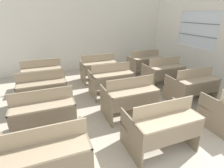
{
  "coord_description": "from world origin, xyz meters",
  "views": [
    {
      "loc": [
        -1.4,
        -0.34,
        2.14
      ],
      "look_at": [
        -0.17,
        2.81,
        0.73
      ],
      "focal_mm": 28.0,
      "sensor_mm": 36.0,
      "label": 1
    }
  ],
  "objects_px": {
    "bench_front_left": "(46,155)",
    "bench_third_center": "(111,79)",
    "bench_third_right": "(163,72)",
    "bench_second_right": "(192,85)",
    "bench_second_center": "(130,97)",
    "bench_back_center": "(98,68)",
    "bench_third_left": "(43,89)",
    "bench_second_left": "(44,112)",
    "bench_back_left": "(43,74)",
    "bench_back_right": "(145,62)",
    "bench_front_center": "(161,125)"
  },
  "relations": [
    {
      "from": "bench_front_left",
      "to": "bench_second_center",
      "type": "bearing_deg",
      "value": 32.43
    },
    {
      "from": "bench_second_left",
      "to": "bench_back_left",
      "type": "distance_m",
      "value": 2.22
    },
    {
      "from": "bench_second_right",
      "to": "bench_third_right",
      "type": "xyz_separation_m",
      "value": [
        -0.02,
        1.13,
        0.0
      ]
    },
    {
      "from": "bench_second_right",
      "to": "bench_third_left",
      "type": "xyz_separation_m",
      "value": [
        -3.47,
        1.12,
        0.0
      ]
    },
    {
      "from": "bench_front_center",
      "to": "bench_second_right",
      "type": "xyz_separation_m",
      "value": [
        1.72,
        1.11,
        0.0
      ]
    },
    {
      "from": "bench_second_right",
      "to": "bench_back_center",
      "type": "xyz_separation_m",
      "value": [
        -1.74,
        2.25,
        0.0
      ]
    },
    {
      "from": "bench_back_left",
      "to": "bench_back_right",
      "type": "distance_m",
      "value": 3.46
    },
    {
      "from": "bench_front_center",
      "to": "bench_second_right",
      "type": "relative_size",
      "value": 1.0
    },
    {
      "from": "bench_second_left",
      "to": "bench_back_center",
      "type": "height_order",
      "value": "same"
    },
    {
      "from": "bench_back_right",
      "to": "bench_front_center",
      "type": "bearing_deg",
      "value": -117.07
    },
    {
      "from": "bench_third_left",
      "to": "bench_back_right",
      "type": "bearing_deg",
      "value": 18.24
    },
    {
      "from": "bench_third_center",
      "to": "bench_back_center",
      "type": "bearing_deg",
      "value": 90.1
    },
    {
      "from": "bench_third_left",
      "to": "bench_third_center",
      "type": "distance_m",
      "value": 1.73
    },
    {
      "from": "bench_second_left",
      "to": "bench_second_center",
      "type": "distance_m",
      "value": 1.73
    },
    {
      "from": "bench_front_left",
      "to": "bench_second_left",
      "type": "distance_m",
      "value": 1.13
    },
    {
      "from": "bench_second_center",
      "to": "bench_third_center",
      "type": "height_order",
      "value": "same"
    },
    {
      "from": "bench_third_left",
      "to": "bench_second_left",
      "type": "bearing_deg",
      "value": -89.73
    },
    {
      "from": "bench_second_right",
      "to": "bench_back_center",
      "type": "bearing_deg",
      "value": 127.64
    },
    {
      "from": "bench_front_center",
      "to": "bench_third_left",
      "type": "relative_size",
      "value": 1.0
    },
    {
      "from": "bench_third_left",
      "to": "bench_third_right",
      "type": "xyz_separation_m",
      "value": [
        3.44,
        0.01,
        0.0
      ]
    },
    {
      "from": "bench_second_center",
      "to": "bench_back_left",
      "type": "bearing_deg",
      "value": 127.44
    },
    {
      "from": "bench_front_left",
      "to": "bench_second_center",
      "type": "xyz_separation_m",
      "value": [
        1.73,
        1.1,
        0.0
      ]
    },
    {
      "from": "bench_third_right",
      "to": "bench_back_center",
      "type": "xyz_separation_m",
      "value": [
        -1.71,
        1.12,
        0.0
      ]
    },
    {
      "from": "bench_third_center",
      "to": "bench_back_left",
      "type": "distance_m",
      "value": 2.05
    },
    {
      "from": "bench_front_center",
      "to": "bench_third_center",
      "type": "height_order",
      "value": "same"
    },
    {
      "from": "bench_second_right",
      "to": "bench_third_right",
      "type": "height_order",
      "value": "same"
    },
    {
      "from": "bench_second_left",
      "to": "bench_third_center",
      "type": "bearing_deg",
      "value": 32.55
    },
    {
      "from": "bench_third_right",
      "to": "bench_back_left",
      "type": "distance_m",
      "value": 3.61
    },
    {
      "from": "bench_second_right",
      "to": "bench_third_center",
      "type": "xyz_separation_m",
      "value": [
        -1.74,
        1.12,
        0.0
      ]
    },
    {
      "from": "bench_front_left",
      "to": "bench_second_right",
      "type": "xyz_separation_m",
      "value": [
        3.47,
        1.11,
        0.0
      ]
    },
    {
      "from": "bench_front_center",
      "to": "bench_third_right",
      "type": "bearing_deg",
      "value": 52.83
    },
    {
      "from": "bench_third_left",
      "to": "bench_back_center",
      "type": "relative_size",
      "value": 1.0
    },
    {
      "from": "bench_second_left",
      "to": "bench_back_center",
      "type": "xyz_separation_m",
      "value": [
        1.72,
        2.24,
        0.0
      ]
    },
    {
      "from": "bench_third_right",
      "to": "bench_back_center",
      "type": "height_order",
      "value": "same"
    },
    {
      "from": "bench_third_right",
      "to": "bench_back_left",
      "type": "height_order",
      "value": "same"
    },
    {
      "from": "bench_front_left",
      "to": "bench_third_center",
      "type": "bearing_deg",
      "value": 52.15
    },
    {
      "from": "bench_third_center",
      "to": "bench_front_left",
      "type": "bearing_deg",
      "value": -127.85
    },
    {
      "from": "bench_front_left",
      "to": "bench_third_left",
      "type": "height_order",
      "value": "same"
    },
    {
      "from": "bench_third_left",
      "to": "bench_back_left",
      "type": "bearing_deg",
      "value": 89.41
    },
    {
      "from": "bench_front_left",
      "to": "bench_second_left",
      "type": "bearing_deg",
      "value": 89.74
    },
    {
      "from": "bench_second_right",
      "to": "bench_back_left",
      "type": "distance_m",
      "value": 4.12
    },
    {
      "from": "bench_front_left",
      "to": "bench_back_right",
      "type": "relative_size",
      "value": 1.0
    },
    {
      "from": "bench_third_center",
      "to": "bench_second_right",
      "type": "bearing_deg",
      "value": -32.85
    },
    {
      "from": "bench_back_left",
      "to": "bench_back_right",
      "type": "relative_size",
      "value": 1.0
    },
    {
      "from": "bench_second_center",
      "to": "bench_third_right",
      "type": "xyz_separation_m",
      "value": [
        1.71,
        1.14,
        0.0
      ]
    },
    {
      "from": "bench_front_center",
      "to": "bench_second_right",
      "type": "height_order",
      "value": "same"
    },
    {
      "from": "bench_back_left",
      "to": "bench_back_center",
      "type": "height_order",
      "value": "same"
    },
    {
      "from": "bench_back_left",
      "to": "bench_third_right",
      "type": "bearing_deg",
      "value": -17.95
    },
    {
      "from": "bench_back_left",
      "to": "bench_second_right",
      "type": "bearing_deg",
      "value": -32.97
    },
    {
      "from": "bench_front_left",
      "to": "bench_third_right",
      "type": "xyz_separation_m",
      "value": [
        3.44,
        2.24,
        0.0
      ]
    }
  ]
}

